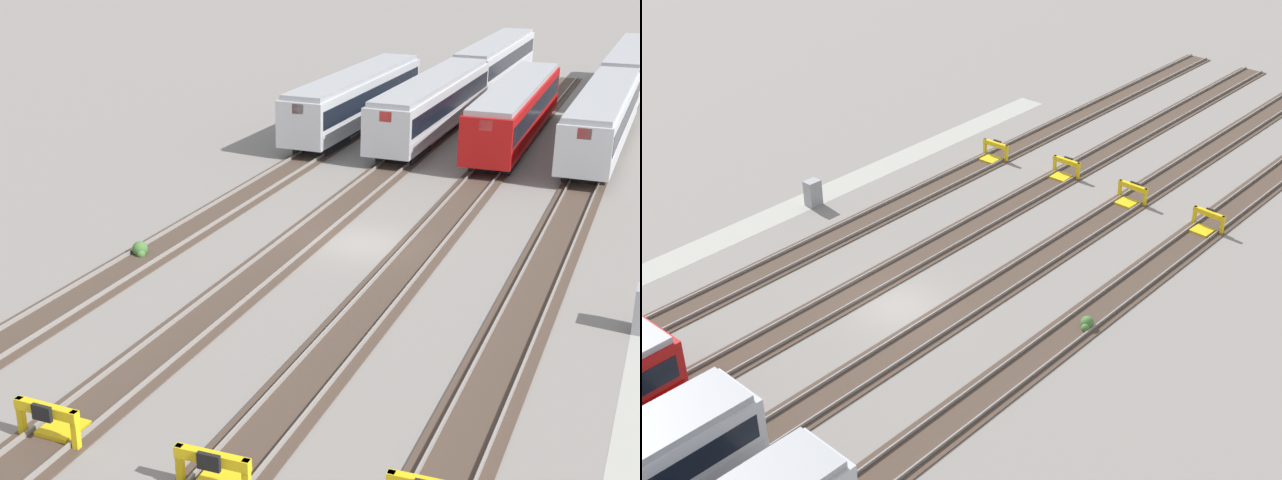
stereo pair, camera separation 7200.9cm
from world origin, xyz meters
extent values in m
plane|color=gray|center=(0.00, 0.00, 0.00)|extent=(400.00, 400.00, 0.00)
cube|color=#9E9E93|center=(0.00, -12.35, 0.00)|extent=(54.00, 2.00, 0.01)
cube|color=#47382D|center=(0.00, -7.72, 0.03)|extent=(90.00, 2.23, 0.06)
cube|color=gray|center=(0.00, -7.00, 0.14)|extent=(90.00, 0.07, 0.15)
cube|color=gray|center=(0.00, -8.44, 0.14)|extent=(90.00, 0.07, 0.15)
cube|color=#47382D|center=(0.00, -2.57, 0.03)|extent=(90.00, 2.24, 0.06)
cube|color=gray|center=(0.00, -1.86, 0.14)|extent=(90.00, 0.07, 0.15)
cube|color=gray|center=(0.00, -3.29, 0.14)|extent=(90.00, 0.07, 0.15)
cube|color=#47382D|center=(0.00, 2.57, 0.03)|extent=(90.00, 2.24, 0.06)
cube|color=gray|center=(0.00, 3.29, 0.14)|extent=(90.00, 0.07, 0.15)
cube|color=gray|center=(0.00, 1.86, 0.14)|extent=(90.00, 0.07, 0.15)
cube|color=#47382D|center=(0.00, 7.72, 0.03)|extent=(90.00, 2.23, 0.06)
cube|color=gray|center=(0.00, 8.44, 0.14)|extent=(90.00, 0.07, 0.15)
cube|color=gray|center=(0.00, 7.00, 0.14)|extent=(90.00, 0.07, 0.15)
cube|color=red|center=(11.24, 2.77, 3.05)|extent=(0.09, 0.70, 0.56)
cube|color=red|center=(11.24, -2.68, 3.05)|extent=(0.09, 0.70, 0.56)
cube|color=red|center=(11.24, 7.94, 3.05)|extent=(0.09, 0.70, 0.56)
cube|color=gold|center=(-16.94, -6.82, 0.57)|extent=(0.19, 0.19, 1.15)
cube|color=gold|center=(-16.87, -8.62, 0.57)|extent=(0.19, 0.19, 1.15)
cube|color=gold|center=(-16.90, -7.72, 1.00)|extent=(0.32, 2.01, 0.30)
cube|color=gold|center=(-16.35, -7.70, 0.09)|extent=(1.14, 1.12, 0.18)
cube|color=black|center=(-17.08, -7.73, 1.00)|extent=(0.14, 0.60, 0.44)
cube|color=gold|center=(-17.87, -1.67, 0.57)|extent=(0.19, 0.19, 1.15)
cube|color=gold|center=(-17.82, -3.47, 0.57)|extent=(0.19, 0.19, 1.15)
cube|color=gold|center=(-17.84, -2.57, 1.00)|extent=(0.30, 2.01, 0.30)
cube|color=gold|center=(-17.29, -2.56, 0.09)|extent=(1.13, 1.11, 0.18)
cube|color=black|center=(-18.02, -2.58, 1.00)|extent=(0.14, 0.60, 0.44)
cube|color=gold|center=(-17.54, 3.47, 0.57)|extent=(0.18, 0.18, 1.15)
cube|color=gold|center=(-17.58, 1.67, 0.57)|extent=(0.18, 0.18, 1.15)
cube|color=gold|center=(-17.56, 2.57, 1.00)|extent=(0.28, 2.00, 0.30)
cube|color=gold|center=(-17.01, 2.56, 0.09)|extent=(1.12, 1.10, 0.18)
cube|color=black|center=(-17.74, 2.58, 1.00)|extent=(0.13, 0.60, 0.44)
cube|color=gold|center=(-17.44, 8.62, 0.57)|extent=(0.19, 0.19, 1.15)
cube|color=gold|center=(-17.52, 6.82, 0.57)|extent=(0.19, 0.19, 1.15)
cube|color=gold|center=(-17.48, 7.72, 1.00)|extent=(0.33, 2.01, 0.30)
cube|color=gold|center=(-16.93, 7.70, 0.09)|extent=(1.15, 1.13, 0.18)
cube|color=black|center=(-17.66, 7.73, 1.00)|extent=(0.15, 0.60, 0.44)
cube|color=gray|center=(-4.37, -11.70, 0.80)|extent=(0.90, 0.70, 1.60)
cube|color=#333338|center=(-4.37, -12.06, 1.04)|extent=(0.70, 0.04, 0.36)
sphere|color=#427033|center=(-4.77, 8.08, 0.28)|extent=(0.64, 0.64, 0.64)
sphere|color=#427033|center=(-4.47, 8.20, 0.18)|extent=(0.44, 0.44, 0.44)
sphere|color=#427033|center=(-4.99, 7.90, 0.14)|extent=(0.36, 0.36, 0.36)
camera|label=1|loc=(-33.81, -11.98, 13.37)|focal=50.00mm
camera|label=2|loc=(25.64, 26.89, 25.20)|focal=50.00mm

